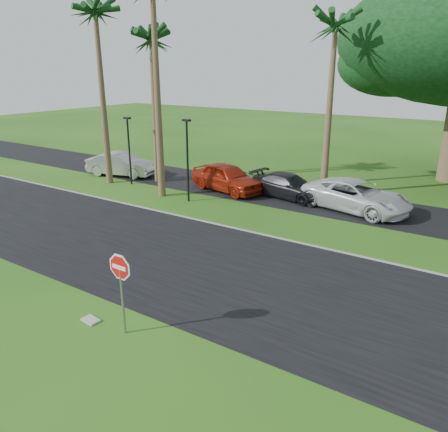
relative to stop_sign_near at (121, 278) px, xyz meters
name	(u,v)px	position (x,y,z in m)	size (l,w,h in m)	color
ground	(177,287)	(-0.50, 3.00, -1.77)	(120.00, 120.00, 0.00)	#1F5014
road	(209,266)	(-0.50, 5.00, -1.76)	(120.00, 8.00, 0.02)	black
parking_strip	(313,200)	(-0.50, 15.50, -1.76)	(120.00, 5.00, 0.02)	black
curb	(260,234)	(-0.50, 9.05, -1.74)	(120.00, 0.12, 0.06)	gray
stop_sign_near	(121,278)	(0.00, 0.00, 0.00)	(1.05, 0.07, 2.62)	gray
palm_left_far	(96,17)	(-13.50, 12.00, 8.36)	(5.00, 5.00, 11.50)	brown
palm_left_mid	(151,43)	(-11.00, 14.00, 6.90)	(5.00, 5.00, 10.00)	brown
palm_center	(335,31)	(-0.50, 17.00, 7.39)	(5.00, 5.00, 10.50)	brown
streetlight_left	(129,146)	(-12.00, 12.50, 0.72)	(0.45, 0.25, 4.34)	black
streetlight_right	(187,155)	(-6.50, 11.50, 0.88)	(0.45, 0.25, 4.64)	black
car_silver	(121,165)	(-14.22, 13.81, -0.97)	(1.70, 4.88, 1.61)	#ABAEB2
car_red	(227,178)	(-5.77, 14.49, -0.92)	(2.03, 5.04, 1.72)	#9A1E0C
car_dark	(289,186)	(-1.95, 15.21, -1.08)	(1.95, 4.79, 1.39)	black
car_minivan	(356,196)	(2.09, 14.97, -0.97)	(2.68, 5.80, 1.61)	silver
utility_slab	(91,320)	(-1.33, -0.13, -1.74)	(0.55, 0.35, 0.06)	#A3A49C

